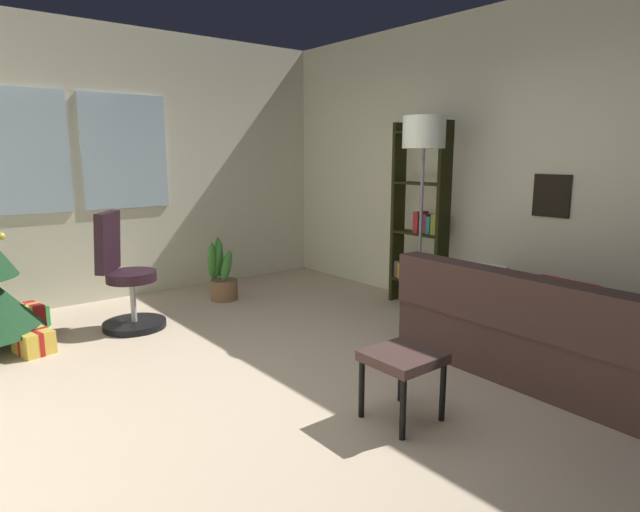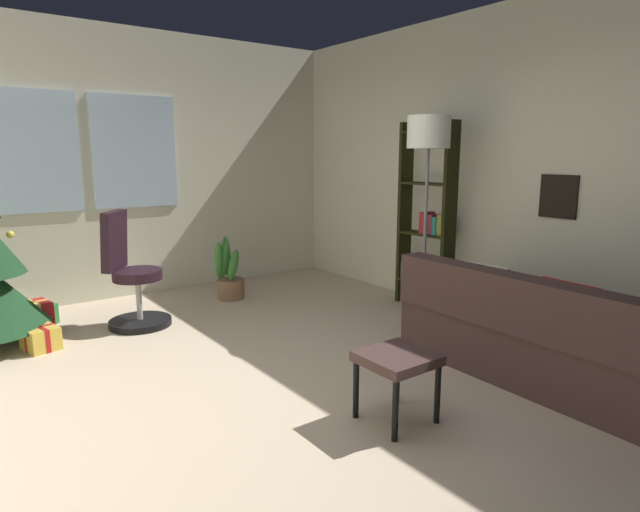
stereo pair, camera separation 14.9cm
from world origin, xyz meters
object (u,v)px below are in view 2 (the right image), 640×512
object	(u,v)px
gift_box_red	(34,315)
office_chair	(131,281)
footstool	(397,364)
gift_box_green	(39,315)
floor_lamp	(428,147)
couch	(564,342)
gift_box_gold	(40,338)
potted_plant	(228,275)
bookshelf	(426,229)

from	to	relation	value
gift_box_red	office_chair	xyz separation A→B (m)	(0.75, -0.46, 0.30)
footstool	gift_box_green	distance (m)	3.57
gift_box_green	floor_lamp	xyz separation A→B (m)	(2.88, -2.11, 1.54)
gift_box_red	gift_box_green	distance (m)	0.10
gift_box_green	office_chair	distance (m)	0.94
couch	footstool	size ratio (longest dim) A/B	4.96
footstool	office_chair	xyz separation A→B (m)	(-0.70, 2.73, 0.06)
footstool	gift_box_red	world-z (taller)	footstool
couch	gift_box_gold	bearing A→B (deg)	135.01
footstool	floor_lamp	world-z (taller)	floor_lamp
gift_box_green	potted_plant	size ratio (longest dim) A/B	0.49
gift_box_red	office_chair	distance (m)	0.93
gift_box_gold	office_chair	size ratio (longest dim) A/B	0.32
potted_plant	office_chair	bearing A→B (deg)	-163.63
gift_box_red	office_chair	world-z (taller)	office_chair
gift_box_green	floor_lamp	distance (m)	3.88
gift_box_green	gift_box_gold	world-z (taller)	gift_box_green
gift_box_green	bookshelf	world-z (taller)	bookshelf
potted_plant	couch	bearing A→B (deg)	-74.90
couch	potted_plant	world-z (taller)	couch
gift_box_red	floor_lamp	bearing A→B (deg)	-34.70
footstool	potted_plant	xyz separation A→B (m)	(0.45, 3.07, -0.10)
footstool	couch	bearing A→B (deg)	-11.62
gift_box_red	gift_box_gold	xyz separation A→B (m)	(-0.05, -0.61, -0.03)
potted_plant	footstool	bearing A→B (deg)	-98.36
gift_box_red	potted_plant	world-z (taller)	potted_plant
couch	footstool	distance (m)	1.38
gift_box_gold	potted_plant	bearing A→B (deg)	14.20
couch	gift_box_red	world-z (taller)	couch
office_chair	bookshelf	bearing A→B (deg)	-23.73
footstool	potted_plant	distance (m)	3.10
office_chair	gift_box_green	bearing A→B (deg)	142.66
footstool	bookshelf	distance (m)	2.54
office_chair	floor_lamp	world-z (taller)	floor_lamp
couch	bookshelf	xyz separation A→B (m)	(0.59, 1.85, 0.53)
couch	bookshelf	bearing A→B (deg)	72.26
gift_box_red	gift_box_gold	bearing A→B (deg)	-94.57
couch	gift_box_gold	distance (m)	4.04
gift_box_green	bookshelf	size ratio (longest dim) A/B	0.18
bookshelf	floor_lamp	xyz separation A→B (m)	(-0.47, -0.41, 0.82)
gift_box_red	bookshelf	world-z (taller)	bookshelf
footstool	potted_plant	bearing A→B (deg)	81.64
footstool	gift_box_red	xyz separation A→B (m)	(-1.45, 3.19, -0.23)
gift_box_red	gift_box_green	xyz separation A→B (m)	(0.05, 0.08, -0.03)
couch	gift_box_red	distance (m)	4.46
bookshelf	gift_box_gold	bearing A→B (deg)	163.75
bookshelf	potted_plant	size ratio (longest dim) A/B	2.81
bookshelf	potted_plant	bearing A→B (deg)	134.94
gift_box_green	bookshelf	xyz separation A→B (m)	(3.35, -1.70, 0.72)
gift_box_green	gift_box_gold	size ratio (longest dim) A/B	0.98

